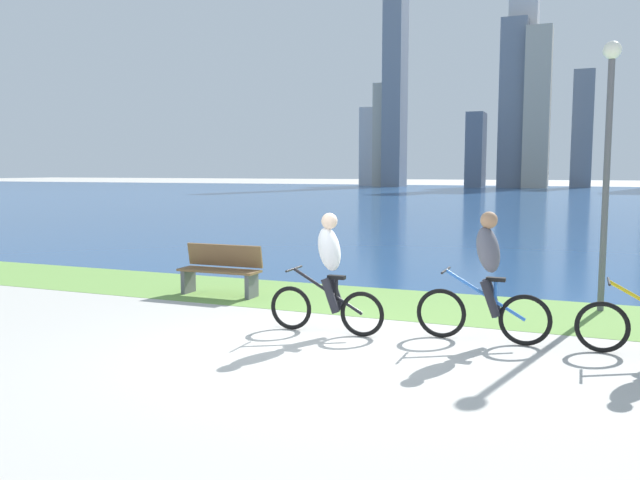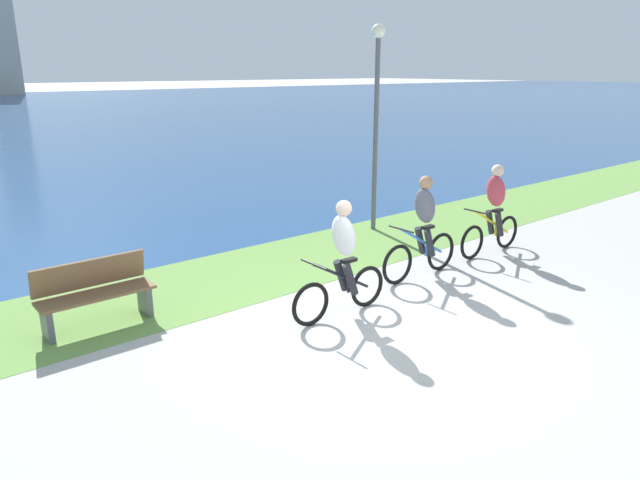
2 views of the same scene
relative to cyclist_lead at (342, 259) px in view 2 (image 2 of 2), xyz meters
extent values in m
plane|color=#B2AFA8|center=(0.10, -0.99, -0.83)|extent=(300.00, 300.00, 0.00)
cube|color=#6B9947|center=(0.10, 2.32, -0.83)|extent=(120.00, 2.47, 0.01)
torus|color=black|center=(-0.56, 0.00, -0.52)|extent=(0.61, 0.06, 0.61)
torus|color=black|center=(0.49, 0.00, -0.52)|extent=(0.61, 0.06, 0.61)
cylinder|color=black|center=(-0.01, 0.00, -0.24)|extent=(1.02, 0.04, 0.60)
cylinder|color=black|center=(0.12, 0.00, -0.29)|extent=(0.04, 0.04, 0.46)
cube|color=black|center=(0.12, 0.00, -0.05)|extent=(0.24, 0.10, 0.05)
cylinder|color=black|center=(-0.51, 0.00, 0.03)|extent=(0.03, 0.52, 0.03)
ellipsoid|color=white|center=(0.01, 0.00, 0.33)|extent=(0.40, 0.36, 0.65)
sphere|color=beige|center=(0.01, 0.00, 0.71)|extent=(0.22, 0.22, 0.22)
cylinder|color=#26262D|center=(0.07, -0.10, -0.29)|extent=(0.27, 0.11, 0.49)
cylinder|color=#26262D|center=(0.07, 0.10, -0.29)|extent=(0.27, 0.11, 0.49)
torus|color=black|center=(1.48, 0.34, -0.50)|extent=(0.66, 0.06, 0.66)
torus|color=black|center=(2.55, 0.34, -0.50)|extent=(0.66, 0.06, 0.66)
cylinder|color=blue|center=(2.04, 0.34, -0.21)|extent=(1.04, 0.04, 0.62)
cylinder|color=blue|center=(2.18, 0.34, -0.26)|extent=(0.04, 0.04, 0.48)
cube|color=black|center=(2.18, 0.34, 0.00)|extent=(0.24, 0.10, 0.05)
cylinder|color=black|center=(1.53, 0.34, 0.08)|extent=(0.03, 0.52, 0.03)
ellipsoid|color=#595966|center=(2.07, 0.34, 0.38)|extent=(0.40, 0.36, 0.65)
sphere|color=#A57A59|center=(2.07, 0.34, 0.76)|extent=(0.22, 0.22, 0.22)
cylinder|color=#26262D|center=(2.12, 0.24, -0.24)|extent=(0.27, 0.11, 0.49)
cylinder|color=#26262D|center=(2.12, 0.44, -0.24)|extent=(0.27, 0.11, 0.49)
torus|color=black|center=(3.45, 0.36, -0.51)|extent=(0.64, 0.06, 0.64)
torus|color=black|center=(4.55, 0.36, -0.51)|extent=(0.64, 0.06, 0.64)
cylinder|color=gold|center=(4.03, 0.36, -0.23)|extent=(1.07, 0.04, 0.61)
cylinder|color=gold|center=(4.16, 0.36, -0.28)|extent=(0.04, 0.04, 0.47)
cube|color=black|center=(4.16, 0.36, -0.02)|extent=(0.24, 0.10, 0.05)
cylinder|color=black|center=(3.50, 0.36, 0.06)|extent=(0.03, 0.52, 0.03)
ellipsoid|color=#BF3F4C|center=(4.06, 0.36, 0.36)|extent=(0.40, 0.36, 0.65)
sphere|color=beige|center=(4.06, 0.36, 0.74)|extent=(0.22, 0.22, 0.22)
cylinder|color=#26262D|center=(4.11, 0.26, -0.26)|extent=(0.27, 0.11, 0.49)
cylinder|color=#26262D|center=(4.11, 0.46, -0.26)|extent=(0.27, 0.11, 0.49)
cube|color=brown|center=(-2.79, 1.79, -0.38)|extent=(1.50, 0.45, 0.04)
cube|color=brown|center=(-2.79, 1.99, -0.13)|extent=(1.50, 0.11, 0.40)
cube|color=#595960|center=(-2.14, 1.79, -0.61)|extent=(0.08, 0.37, 0.45)
cube|color=#595960|center=(-3.44, 1.79, -0.61)|extent=(0.08, 0.37, 0.45)
cylinder|color=#595960|center=(3.50, 2.97, 1.15)|extent=(0.10, 0.10, 3.95)
sphere|color=white|center=(3.50, 2.97, 3.22)|extent=(0.28, 0.28, 0.28)
camera|label=1|loc=(3.17, -8.15, 1.40)|focal=36.53mm
camera|label=2|loc=(-4.93, -5.58, 2.51)|focal=32.05mm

